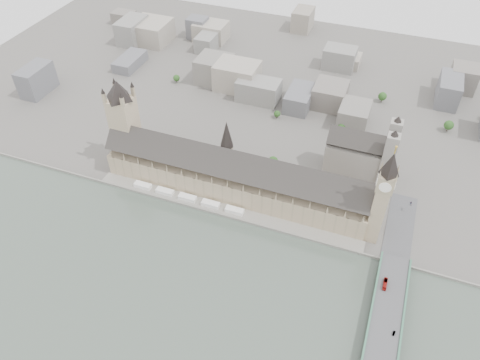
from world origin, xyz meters
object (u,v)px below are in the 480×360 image
(elizabeth_tower, at_px, (383,192))
(red_bus_north, at_px, (385,284))
(car_approach, at_px, (411,203))
(westminster_abbey, at_px, (362,154))
(palace_of_westminster, at_px, (235,176))
(car_silver, at_px, (394,333))
(victoria_tower, at_px, (124,120))
(westminster_bridge, at_px, (383,332))

(elizabeth_tower, distance_m, red_bus_north, 74.93)
(elizabeth_tower, relative_size, red_bus_north, 8.92)
(red_bus_north, xyz_separation_m, car_approach, (10.71, 102.53, -1.04))
(westminster_abbey, height_order, car_approach, westminster_abbey)
(palace_of_westminster, bearing_deg, car_approach, 11.75)
(palace_of_westminster, xyz_separation_m, westminster_abbey, (110.92, 75.30, 2.38))
(elizabeth_tower, bearing_deg, red_bus_north, -71.68)
(westminster_abbey, relative_size, car_silver, 15.91)
(victoria_tower, distance_m, car_silver, 315.86)
(elizabeth_tower, bearing_deg, car_silver, -72.50)
(victoria_tower, height_order, car_silver, victoria_tower)
(victoria_tower, bearing_deg, car_silver, -21.65)
(elizabeth_tower, distance_m, victoria_tower, 260.64)
(westminster_bridge, bearing_deg, car_silver, -15.54)
(victoria_tower, bearing_deg, elizabeth_tower, -3.96)
(palace_of_westminster, xyz_separation_m, elizabeth_tower, (138.00, -11.70, 35.38))
(westminster_abbey, bearing_deg, car_approach, -35.71)
(car_approach, bearing_deg, victoria_tower, -175.42)
(palace_of_westminster, bearing_deg, elizabeth_tower, -4.85)
(westminster_bridge, bearing_deg, palace_of_westminster, 146.51)
(westminster_abbey, xyz_separation_m, car_silver, (57.77, -184.36, -14.13))
(victoria_tower, relative_size, red_bus_north, 8.30)
(red_bus_north, bearing_deg, victoria_tower, 165.00)
(victoria_tower, xyz_separation_m, red_bus_north, (278.55, -74.03, -43.28))
(car_silver, bearing_deg, car_approach, 99.52)
(victoria_tower, relative_size, westminster_abbey, 1.47)
(palace_of_westminster, xyz_separation_m, westminster_bridge, (162.00, -107.20, -17.58))
(westminster_abbey, distance_m, car_silver, 193.72)
(elizabeth_tower, height_order, westminster_abbey, elizabeth_tower)
(westminster_bridge, xyz_separation_m, red_bus_north, (-5.45, 39.47, 6.80))
(red_bus_north, bearing_deg, car_silver, -73.75)
(westminster_abbey, xyz_separation_m, red_bus_north, (45.63, -143.03, -13.15))
(palace_of_westminster, relative_size, red_bus_north, 22.00)
(elizabeth_tower, height_order, car_approach, elizabeth_tower)
(palace_of_westminster, height_order, westminster_abbey, westminster_abbey)
(westminster_abbey, xyz_separation_m, car_approach, (56.34, -40.50, -14.19))
(car_approach, bearing_deg, red_bus_north, -97.01)
(westminster_abbey, height_order, car_silver, westminster_abbey)
(red_bus_north, height_order, car_silver, red_bus_north)
(elizabeth_tower, distance_m, car_silver, 112.44)
(red_bus_north, bearing_deg, westminster_abbey, 107.58)
(victoria_tower, height_order, westminster_abbey, victoria_tower)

